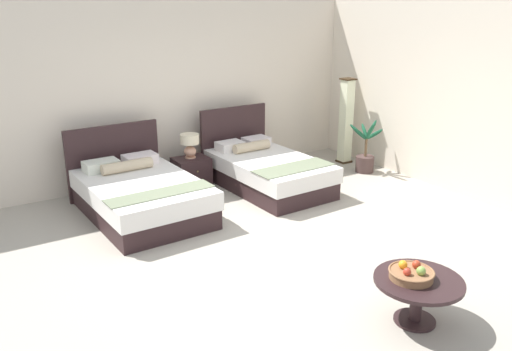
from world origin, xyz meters
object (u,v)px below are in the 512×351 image
(fruit_bowl, at_px, (411,273))
(coffee_table, at_px, (418,289))
(potted_palm, at_px, (365,157))
(table_lamp, at_px, (190,143))
(floor_lamp_corner, at_px, (346,121))
(nightstand, at_px, (191,172))
(bed_near_window, at_px, (140,194))
(bed_near_corner, at_px, (266,170))

(fruit_bowl, bearing_deg, coffee_table, -43.02)
(potted_palm, bearing_deg, table_lamp, 161.34)
(fruit_bowl, relative_size, floor_lamp_corner, 0.27)
(nightstand, height_order, potted_palm, potted_palm)
(fruit_bowl, distance_m, floor_lamp_corner, 4.96)
(bed_near_window, xyz_separation_m, coffee_table, (1.20, -3.74, 0.05))
(floor_lamp_corner, relative_size, potted_palm, 1.64)
(bed_near_corner, distance_m, nightstand, 1.16)
(nightstand, relative_size, floor_lamp_corner, 0.36)
(coffee_table, relative_size, fruit_bowl, 1.96)
(bed_near_corner, relative_size, potted_palm, 2.27)
(bed_near_window, relative_size, floor_lamp_corner, 1.40)
(fruit_bowl, bearing_deg, bed_near_window, 107.24)
(bed_near_corner, bearing_deg, potted_palm, -7.54)
(floor_lamp_corner, bearing_deg, bed_near_corner, -168.97)
(nightstand, distance_m, fruit_bowl, 4.38)
(coffee_table, xyz_separation_m, potted_palm, (2.68, 3.50, -0.07))
(nightstand, xyz_separation_m, floor_lamp_corner, (2.87, -0.30, 0.52))
(bed_near_window, distance_m, bed_near_corner, 2.03)
(bed_near_window, bearing_deg, bed_near_corner, 0.13)
(coffee_table, xyz_separation_m, floor_lamp_corner, (2.77, 4.12, 0.41))
(bed_near_corner, distance_m, table_lamp, 1.24)
(bed_near_corner, bearing_deg, bed_near_window, -179.87)
(bed_near_window, xyz_separation_m, floor_lamp_corner, (3.96, 0.38, 0.46))
(bed_near_window, height_order, nightstand, bed_near_window)
(coffee_table, height_order, fruit_bowl, fruit_bowl)
(potted_palm, bearing_deg, coffee_table, -127.41)
(bed_near_corner, xyz_separation_m, coffee_table, (-0.83, -3.74, 0.05))
(bed_near_window, xyz_separation_m, potted_palm, (3.87, -0.24, -0.02))
(bed_near_window, height_order, fruit_bowl, bed_near_window)
(nightstand, bearing_deg, potted_palm, -18.29)
(bed_near_corner, height_order, nightstand, bed_near_corner)
(floor_lamp_corner, bearing_deg, bed_near_window, -174.50)
(coffee_table, bearing_deg, bed_near_corner, 77.43)
(nightstand, distance_m, potted_palm, 2.93)
(fruit_bowl, xyz_separation_m, potted_palm, (2.73, 3.45, -0.21))
(coffee_table, distance_m, floor_lamp_corner, 4.98)
(coffee_table, height_order, floor_lamp_corner, floor_lamp_corner)
(fruit_bowl, bearing_deg, bed_near_corner, 76.53)
(floor_lamp_corner, height_order, potted_palm, floor_lamp_corner)
(fruit_bowl, bearing_deg, table_lamp, 90.75)
(fruit_bowl, relative_size, potted_palm, 0.44)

